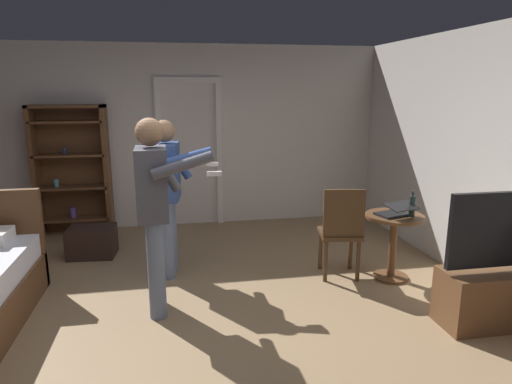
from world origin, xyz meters
TOP-DOWN VIEW (x-y plane):
  - ground_plane at (0.00, 0.00)m, footprint 6.71×6.71m
  - wall_back at (0.00, 3.05)m, footprint 6.34×0.12m
  - doorway_frame at (0.29, 2.97)m, footprint 0.93×0.08m
  - bookshelf at (-1.31, 2.82)m, footprint 0.98×0.32m
  - tv_flatscreen at (2.75, -0.45)m, footprint 1.09×0.40m
  - side_table at (2.29, 0.59)m, footprint 0.60×0.60m
  - laptop at (2.27, 0.55)m, footprint 0.40×0.41m
  - bottle_on_table at (2.43, 0.51)m, footprint 0.06×0.06m
  - wooden_chair at (1.76, 0.70)m, footprint 0.48×0.48m
  - person_blue_shirt at (-0.12, 0.30)m, footprint 0.71×0.55m
  - person_striped_shirt at (-0.02, 1.14)m, footprint 0.68×0.61m
  - suitcase_dark at (-0.95, 1.85)m, footprint 0.57×0.43m

SIDE VIEW (x-z plane):
  - ground_plane at x=0.00m, z-range 0.00..0.00m
  - suitcase_dark at x=-0.95m, z-range 0.00..0.36m
  - tv_flatscreen at x=2.75m, z-range -0.24..0.93m
  - side_table at x=2.29m, z-range 0.12..0.82m
  - wooden_chair at x=1.76m, z-range 0.05..1.04m
  - laptop at x=2.27m, z-range 0.68..0.83m
  - bottle_on_table at x=2.43m, z-range 0.68..0.95m
  - bookshelf at x=-1.31m, z-range 0.07..1.84m
  - person_striped_shirt at x=-0.02m, z-range 0.12..1.79m
  - person_blue_shirt at x=-0.12m, z-range 0.14..1.88m
  - doorway_frame at x=0.29m, z-range 0.16..2.29m
  - wall_back at x=0.00m, z-range 0.00..2.59m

